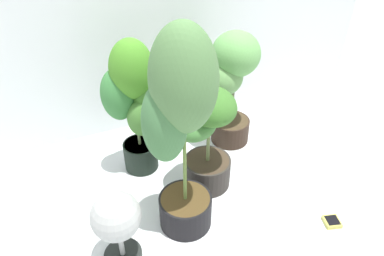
% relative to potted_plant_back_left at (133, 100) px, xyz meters
% --- Properties ---
extents(ground_plane, '(8.00, 8.00, 0.00)m').
position_rel_potted_plant_back_left_xyz_m(ground_plane, '(0.36, -0.40, -0.49)').
color(ground_plane, silver).
rests_on(ground_plane, ground).
extents(potted_plant_back_left, '(0.38, 0.30, 0.83)m').
position_rel_potted_plant_back_left_xyz_m(potted_plant_back_left, '(0.00, 0.00, 0.00)').
color(potted_plant_back_left, black).
rests_on(potted_plant_back_left, ground).
extents(potted_plant_back_right, '(0.47, 0.40, 0.76)m').
position_rel_potted_plant_back_left_xyz_m(potted_plant_back_right, '(0.61, 0.03, -0.03)').
color(potted_plant_back_right, '#312218').
rests_on(potted_plant_back_right, ground).
extents(potted_plant_front_left, '(0.41, 0.39, 1.07)m').
position_rel_potted_plant_back_left_xyz_m(potted_plant_front_left, '(0.07, -0.50, 0.15)').
color(potted_plant_front_left, black).
rests_on(potted_plant_front_left, ground).
extents(potted_plant_center, '(0.41, 0.37, 0.63)m').
position_rel_potted_plant_back_left_xyz_m(potted_plant_center, '(0.30, -0.29, -0.14)').
color(potted_plant_center, '#2D2824').
rests_on(potted_plant_center, ground).
extents(hygrometer_box, '(0.10, 0.10, 0.03)m').
position_rel_potted_plant_back_left_xyz_m(hygrometer_box, '(0.78, -0.83, -0.47)').
color(hygrometer_box, '#CEC851').
rests_on(hygrometer_box, ground).
extents(floor_fan, '(0.27, 0.27, 0.40)m').
position_rel_potted_plant_back_left_xyz_m(floor_fan, '(-0.26, -0.58, -0.22)').
color(floor_fan, black).
rests_on(floor_fan, ground).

